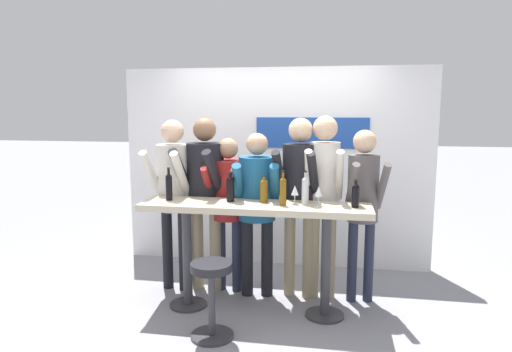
% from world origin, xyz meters
% --- Properties ---
extents(ground_plane, '(40.00, 40.00, 0.00)m').
position_xyz_m(ground_plane, '(0.00, 0.00, 0.00)').
color(ground_plane, gray).
extents(back_wall, '(3.74, 0.12, 2.40)m').
position_xyz_m(back_wall, '(0.00, 1.42, 1.21)').
color(back_wall, white).
rests_on(back_wall, ground_plane).
extents(tasting_table, '(2.14, 0.48, 1.05)m').
position_xyz_m(tasting_table, '(0.00, 0.00, 0.85)').
color(tasting_table, beige).
rests_on(tasting_table, ground_plane).
extents(bar_stool, '(0.37, 0.37, 0.65)m').
position_xyz_m(bar_stool, '(-0.27, -0.56, 0.43)').
color(bar_stool, '#333338').
rests_on(bar_stool, ground_plane).
extents(person_far_left, '(0.44, 0.57, 1.81)m').
position_xyz_m(person_far_left, '(-0.93, 0.39, 1.13)').
color(person_far_left, black).
rests_on(person_far_left, ground_plane).
extents(person_left, '(0.53, 0.64, 1.83)m').
position_xyz_m(person_left, '(-0.60, 0.43, 1.13)').
color(person_left, gray).
rests_on(person_left, ground_plane).
extents(person_center_left, '(0.41, 0.52, 1.62)m').
position_xyz_m(person_center_left, '(-0.36, 0.45, 1.01)').
color(person_center_left, '#23283D').
rests_on(person_center_left, ground_plane).
extents(person_center, '(0.48, 0.58, 1.68)m').
position_xyz_m(person_center, '(-0.04, 0.37, 1.04)').
color(person_center, black).
rests_on(person_center, ground_plane).
extents(person_center_right, '(0.46, 0.59, 1.83)m').
position_xyz_m(person_center_right, '(0.38, 0.42, 1.15)').
color(person_center_right, gray).
rests_on(person_center_right, ground_plane).
extents(person_right, '(0.36, 0.53, 1.85)m').
position_xyz_m(person_right, '(0.62, 0.42, 1.18)').
color(person_right, gray).
rests_on(person_right, ground_plane).
extents(person_far_right, '(0.42, 0.55, 1.72)m').
position_xyz_m(person_far_right, '(1.00, 0.40, 1.09)').
color(person_far_right, '#23283D').
rests_on(person_far_right, ground_plane).
extents(wine_bottle_0, '(0.07, 0.07, 0.28)m').
position_xyz_m(wine_bottle_0, '(-0.24, 0.07, 1.18)').
color(wine_bottle_0, black).
rests_on(wine_bottle_0, tasting_table).
extents(wine_bottle_1, '(0.08, 0.08, 0.26)m').
position_xyz_m(wine_bottle_1, '(0.07, 0.09, 1.17)').
color(wine_bottle_1, brown).
rests_on(wine_bottle_1, tasting_table).
extents(wine_bottle_2, '(0.06, 0.06, 0.32)m').
position_xyz_m(wine_bottle_2, '(-0.84, 0.03, 1.19)').
color(wine_bottle_2, black).
rests_on(wine_bottle_2, tasting_table).
extents(wine_bottle_3, '(0.06, 0.06, 0.32)m').
position_xyz_m(wine_bottle_3, '(0.26, -0.03, 1.19)').
color(wine_bottle_3, brown).
rests_on(wine_bottle_3, tasting_table).
extents(wine_bottle_4, '(0.06, 0.06, 0.31)m').
position_xyz_m(wine_bottle_4, '(0.46, 0.05, 1.19)').
color(wine_bottle_4, '#B7BCC1').
rests_on(wine_bottle_4, tasting_table).
extents(wine_bottle_5, '(0.07, 0.07, 0.25)m').
position_xyz_m(wine_bottle_5, '(0.91, 0.01, 1.16)').
color(wine_bottle_5, black).
rests_on(wine_bottle_5, tasting_table).
extents(wine_glass_0, '(0.07, 0.07, 0.18)m').
position_xyz_m(wine_glass_0, '(0.58, 0.02, 1.17)').
color(wine_glass_0, silver).
rests_on(wine_glass_0, tasting_table).
extents(wine_glass_1, '(0.07, 0.07, 0.18)m').
position_xyz_m(wine_glass_1, '(0.37, 0.05, 1.17)').
color(wine_glass_1, silver).
rests_on(wine_glass_1, tasting_table).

